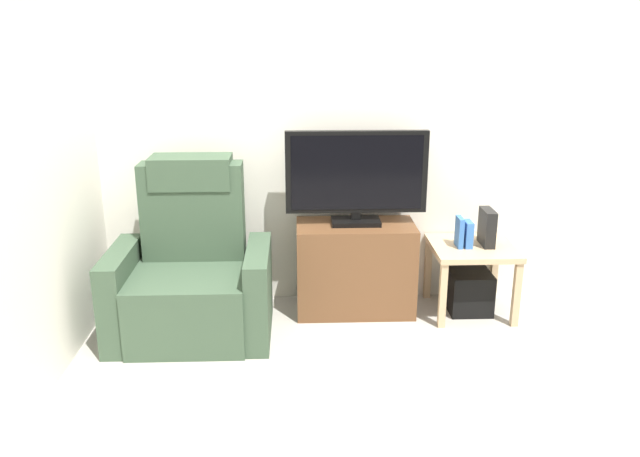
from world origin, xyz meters
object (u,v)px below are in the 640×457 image
recliner_armchair (192,275)px  side_table (472,256)px  television (356,176)px  subwoofer_box (469,292)px  tv_stand (355,268)px  book_leftmost (459,232)px  book_middle (468,234)px  game_console (487,227)px

recliner_armchair → side_table: 1.83m
television → subwoofer_box: bearing=-4.7°
tv_stand → book_leftmost: (0.67, -0.07, 0.26)m
television → book_leftmost: television is taller
tv_stand → book_middle: book_middle is taller
subwoofer_box → game_console: game_console is taller
subwoofer_box → book_middle: 0.42m
tv_stand → book_middle: (0.73, -0.07, 0.25)m
television → side_table: bearing=-4.7°
book_middle → game_console: bearing=12.6°
side_table → subwoofer_box: side_table is taller
recliner_armchair → book_middle: size_ratio=6.27×
tv_stand → side_table: size_ratio=1.45×
television → book_middle: bearing=-6.6°
recliner_armchair → side_table: size_ratio=2.00×
television → subwoofer_box: television is taller
book_leftmost → game_console: game_console is taller
recliner_armchair → book_middle: bearing=-1.9°
recliner_armchair → side_table: (1.82, 0.21, 0.02)m
television → book_leftmost: 0.77m
game_console → recliner_armchair: bearing=-173.5°
recliner_armchair → book_leftmost: bearing=-1.7°
side_table → book_middle: bearing=-155.7°
tv_stand → book_middle: 0.77m
tv_stand → book_leftmost: size_ratio=3.90×
television → recliner_armchair: 1.22m
tv_stand → book_leftmost: book_leftmost is taller
tv_stand → game_console: (0.86, -0.04, 0.28)m
recliner_armchair → side_table: recliner_armchair is taller
book_middle → recliner_armchair: bearing=-173.9°
subwoofer_box → book_leftmost: book_leftmost is taller
recliner_armchair → game_console: 1.94m
television → recliner_armchair: (-1.05, -0.27, -0.56)m
game_console → side_table: bearing=-173.7°
television → recliner_armchair: size_ratio=0.85×
side_table → book_leftmost: 0.20m
tv_stand → side_table: bearing=-3.4°
television → game_console: (0.86, -0.05, -0.34)m
television → book_middle: (0.73, -0.08, -0.38)m
book_leftmost → subwoofer_box: bearing=11.3°
tv_stand → recliner_armchair: recliner_armchair is taller
side_table → game_console: size_ratio=2.24×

